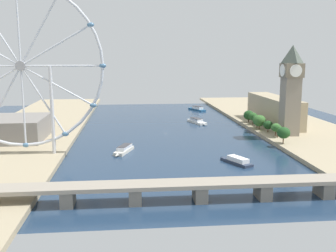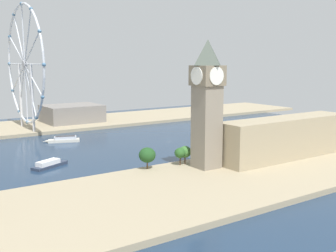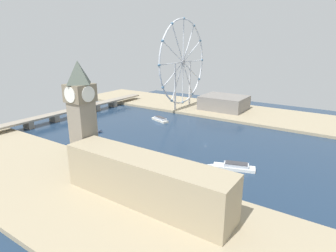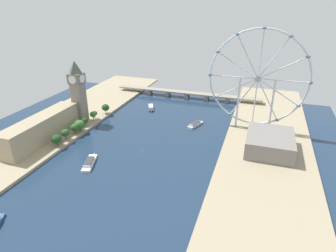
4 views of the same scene
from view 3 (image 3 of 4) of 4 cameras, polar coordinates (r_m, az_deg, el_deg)
name	(u,v)px [view 3 (image 3 of 4)]	position (r m, az deg, el deg)	size (l,w,h in m)	color
ground_plane	(205,144)	(262.08, 7.56, -3.53)	(418.33, 418.33, 0.00)	#1E334C
riverbank_left	(107,205)	(169.94, -12.26, -15.22)	(90.00, 520.00, 3.00)	tan
riverbank_right	(250,114)	(372.53, 16.16, 2.34)	(90.00, 520.00, 3.00)	tan
clock_tower	(82,116)	(197.97, -16.94, 2.01)	(16.73, 16.73, 75.59)	gray
parliament_block	(145,180)	(161.06, -4.67, -10.73)	(22.00, 103.93, 26.48)	tan
tree_row_embankment	(126,160)	(201.51, -8.47, -6.71)	(13.32, 107.98, 13.34)	#513823
ferris_wheel	(183,63)	(381.38, 3.06, 12.59)	(112.62, 3.20, 115.69)	silver
riverside_hall	(224,103)	(383.20, 11.21, 4.66)	(45.84, 56.57, 17.55)	gray
river_bridge	(76,110)	(371.81, -18.01, 3.05)	(230.33, 13.24, 9.64)	gray
tour_boat_0	(234,167)	(215.04, 13.17, -7.95)	(17.12, 35.19, 5.11)	white
tour_boat_1	(89,130)	(303.65, -15.72, -0.78)	(17.16, 28.03, 4.61)	#2D384C
tour_boat_2	(160,119)	(331.25, -1.65, 1.36)	(15.24, 29.10, 5.07)	beige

